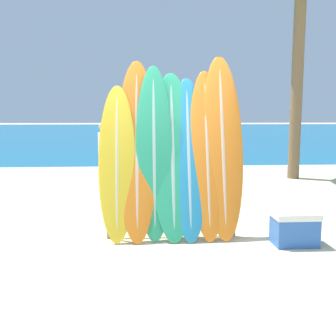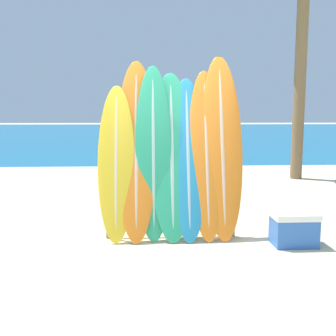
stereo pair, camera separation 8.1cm
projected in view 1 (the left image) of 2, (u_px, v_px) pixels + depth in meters
The scene contains 13 objects.
ground_plane at pixel (179, 256), 4.70m from camera, with size 160.00×160.00×0.00m, color beige.
ocean_water at pixel (147, 131), 41.57m from camera, with size 120.00×60.00×0.01m.
surfboard_rack at pixel (172, 205), 5.38m from camera, with size 1.79×0.04×0.84m.
surfboard_slot_0 at pixel (117, 162), 5.28m from camera, with size 0.50×0.67×2.10m.
surfboard_slot_1 at pixel (137, 148), 5.35m from camera, with size 0.55×0.89×2.46m.
surfboard_slot_2 at pixel (154, 152), 5.33m from camera, with size 0.50×0.66×2.37m.
surfboard_slot_3 at pixel (173, 155), 5.36m from camera, with size 0.60×0.82×2.29m.
surfboard_slot_4 at pixel (189, 157), 5.37m from camera, with size 0.51×0.81×2.21m.
surfboard_slot_5 at pixel (207, 153), 5.39m from camera, with size 0.49×0.79×2.32m.
surfboard_slot_6 at pixel (222, 146), 5.41m from camera, with size 0.56×0.81×2.53m.
person_near_water at pixel (191, 151), 9.29m from camera, with size 0.26×0.22×1.55m.
person_mid_beach at pixel (104, 152), 9.11m from camera, with size 0.26×0.22×1.52m.
cooler_box at pixel (294, 228), 5.11m from camera, with size 0.57×0.40×0.44m.
Camera 1 is at (-0.43, -4.50, 1.68)m, focal length 42.00 mm.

